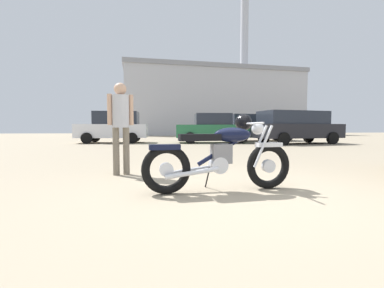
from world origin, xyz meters
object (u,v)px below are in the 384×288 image
Objects in this scene: silver_sedan_mid at (114,127)px; red_hatchback_near at (259,127)px; vintage_motorcycle at (223,155)px; blue_hatchback_right at (296,126)px; bystander at (121,119)px; pale_sedan_back at (213,128)px.

silver_sedan_mid is 0.83× the size of red_hatchback_near.
red_hatchback_near reaches higher than vintage_motorcycle.
silver_sedan_mid is 10.09m from blue_hatchback_right.
bystander is 10.67m from pale_sedan_back.
blue_hatchback_right is (9.83, -2.26, 0.02)m from silver_sedan_mid.
vintage_motorcycle is at bearing 32.53° from bystander.
bystander is at bearing -122.67° from red_hatchback_near.
blue_hatchback_right reaches higher than bystander.
vintage_motorcycle is 0.48× the size of pale_sedan_back.
vintage_motorcycle is 11.74m from blue_hatchback_right.
blue_hatchback_right is at bearing 121.50° from bystander.
pale_sedan_back is 0.91× the size of red_hatchback_near.
silver_sedan_mid is 9.25m from red_hatchback_near.
bystander is 0.34× the size of blue_hatchback_right.
blue_hatchback_right is (6.49, 9.78, 0.45)m from vintage_motorcycle.
red_hatchback_near reaches higher than pale_sedan_back.
vintage_motorcycle is at bearing -114.55° from red_hatchback_near.
red_hatchback_near is at bearing 133.52° from bystander.
bystander is at bearing 101.28° from silver_sedan_mid.
red_hatchback_near is at bearing -170.64° from silver_sedan_mid.
vintage_motorcycle is 0.53× the size of silver_sedan_mid.
vintage_motorcycle is at bearing 82.58° from pale_sedan_back.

